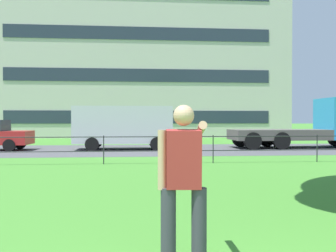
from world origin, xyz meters
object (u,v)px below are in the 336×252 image
(person_thrower, at_px, (184,180))
(apartment_building_background, at_px, (139,45))
(panel_van_far_left, at_px, (124,125))
(flatbed_truck_center, at_px, (316,126))

(person_thrower, height_order, apartment_building_background, apartment_building_background)
(panel_van_far_left, relative_size, apartment_building_background, 0.19)
(flatbed_truck_center, xyz_separation_m, apartment_building_background, (-9.53, 18.34, 7.84))
(panel_van_far_left, distance_m, flatbed_truck_center, 10.64)
(panel_van_far_left, bearing_deg, flatbed_truck_center, 2.47)
(apartment_building_background, bearing_deg, panel_van_far_left, -93.35)
(person_thrower, distance_m, panel_van_far_left, 16.22)
(person_thrower, relative_size, flatbed_truck_center, 0.23)
(panel_van_far_left, bearing_deg, apartment_building_background, 86.65)
(person_thrower, bearing_deg, panel_van_far_left, 93.51)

